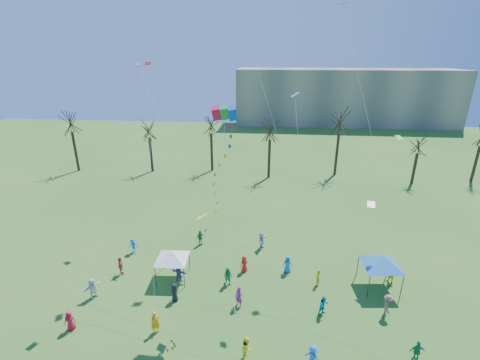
# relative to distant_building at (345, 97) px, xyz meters

# --- Properties ---
(distant_building) EXTENTS (60.00, 14.00, 15.00)m
(distant_building) POSITION_rel_distant_building_xyz_m (0.00, 0.00, 0.00)
(distant_building) COLOR gray
(distant_building) RESTS_ON ground
(bare_tree_row) EXTENTS (70.49, 8.31, 11.05)m
(bare_tree_row) POSITION_rel_distant_building_xyz_m (-23.12, -45.47, -0.33)
(bare_tree_row) COLOR black
(bare_tree_row) RESTS_ON ground
(big_box_kite) EXTENTS (2.14, 5.73, 15.92)m
(big_box_kite) POSITION_rel_distant_building_xyz_m (-23.66, -75.96, 2.87)
(big_box_kite) COLOR red
(big_box_kite) RESTS_ON ground
(canopy_tent_white) EXTENTS (3.84, 3.84, 2.89)m
(canopy_tent_white) POSITION_rel_distant_building_xyz_m (-28.64, -73.76, -5.06)
(canopy_tent_white) COLOR #3F3F44
(canopy_tent_white) RESTS_ON ground
(canopy_tent_blue) EXTENTS (4.24, 4.24, 3.19)m
(canopy_tent_blue) POSITION_rel_distant_building_xyz_m (-10.57, -73.23, -4.79)
(canopy_tent_blue) COLOR #3F3F44
(canopy_tent_blue) RESTS_ON ground
(festival_crowd) EXTENTS (26.53, 15.32, 1.86)m
(festival_crowd) POSITION_rel_distant_building_xyz_m (-22.98, -75.18, -6.64)
(festival_crowd) COLOR red
(festival_crowd) RESTS_ON ground
(small_kites_aloft) EXTENTS (26.12, 17.27, 31.91)m
(small_kites_aloft) POSITION_rel_distant_building_xyz_m (-22.63, -71.09, 6.28)
(small_kites_aloft) COLOR #E6A70C
(small_kites_aloft) RESTS_ON ground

